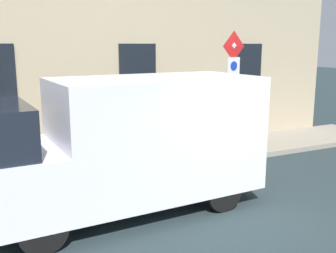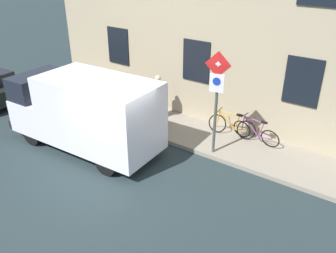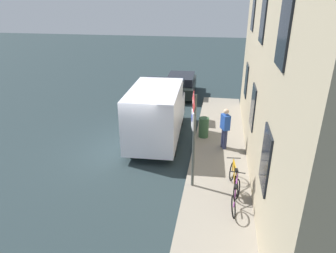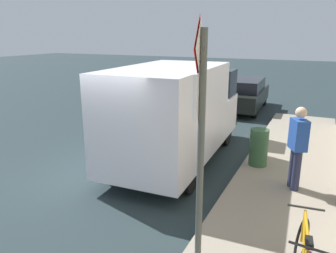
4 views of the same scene
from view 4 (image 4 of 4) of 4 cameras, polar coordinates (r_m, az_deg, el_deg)
ground_plane at (r=7.58m, az=-9.15°, el=-9.47°), size 80.00×80.00×0.00m
sidewalk_slab at (r=6.43m, az=18.44°, el=-14.30°), size 2.15×15.79×0.14m
sign_post_stacked at (r=4.06m, az=5.45°, el=2.56°), size 0.19×0.55×3.18m
delivery_van at (r=8.27m, az=1.59°, el=2.69°), size 2.24×5.41×2.50m
parked_hatchback at (r=14.63m, az=12.88°, el=5.67°), size 1.89×4.06×1.38m
pedestrian at (r=7.01m, az=21.72°, el=-3.11°), size 0.41×0.47×1.72m
litter_bin at (r=8.16m, az=15.60°, el=-3.52°), size 0.44×0.44×0.90m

